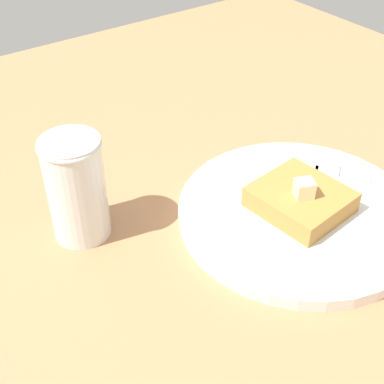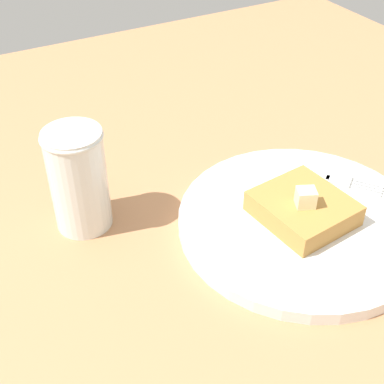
{
  "view_description": "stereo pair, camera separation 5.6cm",
  "coord_description": "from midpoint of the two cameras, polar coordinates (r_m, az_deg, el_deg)",
  "views": [
    {
      "loc": [
        32.64,
        -28.44,
        40.73
      ],
      "look_at": [
        -2.88,
        -2.79,
        6.51
      ],
      "focal_mm": 50.0,
      "sensor_mm": 36.0,
      "label": 1
    },
    {
      "loc": [
        35.6,
        -23.74,
        40.73
      ],
      "look_at": [
        -2.88,
        -2.79,
        6.51
      ],
      "focal_mm": 50.0,
      "sensor_mm": 36.0,
      "label": 2
    }
  ],
  "objects": [
    {
      "name": "table_surface",
      "position": [
        0.59,
        6.5,
        -5.08
      ],
      "size": [
        116.91,
        116.91,
        2.01
      ],
      "primitive_type": "cube",
      "color": "#AF774E",
      "rests_on": "ground"
    },
    {
      "name": "syrup_jar",
      "position": [
        0.56,
        -9.2,
        0.78
      ],
      "size": [
        6.29,
        6.29,
        11.5
      ],
      "color": "#371705",
      "rests_on": "table_surface"
    },
    {
      "name": "butter_pat_primary",
      "position": [
        0.56,
        14.84,
        -0.68
      ],
      "size": [
        2.36,
        2.46,
        1.92
      ],
      "primitive_type": "cube",
      "rotation": [
        0.0,
        0.0,
        1.15
      ],
      "color": "beige",
      "rests_on": "toast_slice_center"
    },
    {
      "name": "toast_slice_center",
      "position": [
        0.58,
        14.46,
        -1.8
      ],
      "size": [
        10.15,
        9.62,
        2.41
      ],
      "primitive_type": "cube",
      "rotation": [
        0.0,
        0.0,
        0.11
      ],
      "color": "#B17C3A",
      "rests_on": "plate"
    },
    {
      "name": "plate",
      "position": [
        0.59,
        14.19,
        -3.15
      ],
      "size": [
        26.43,
        26.43,
        1.45
      ],
      "color": "silver",
      "rests_on": "table_surface"
    },
    {
      "name": "fork",
      "position": [
        0.65,
        16.02,
        1.47
      ],
      "size": [
        13.59,
        10.85,
        0.36
      ],
      "color": "silver",
      "rests_on": "plate"
    }
  ]
}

